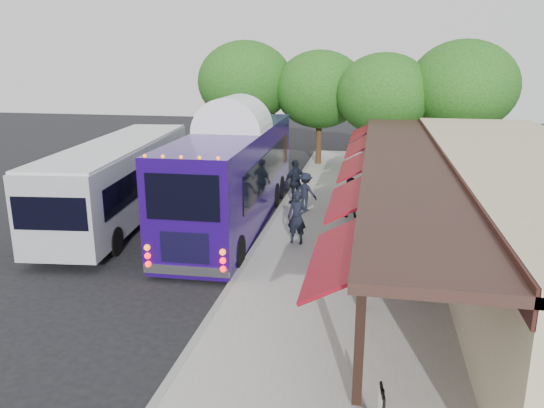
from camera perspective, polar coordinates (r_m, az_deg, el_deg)
The scene contains 14 objects.
ground at distance 14.66m, azimuth -5.56°, elevation -10.49°, with size 90.00×90.00×0.00m, color black.
sidewalk at distance 17.82m, azimuth 13.92°, elevation -5.79°, with size 10.00×40.00×0.15m, color #9E9B93.
curb at distance 18.18m, azimuth -1.89°, elevation -4.90°, with size 0.20×40.00×0.16m, color gray.
station_shelter at distance 17.83m, azimuth 25.19°, elevation -0.84°, with size 8.15×20.00×3.60m.
coach_bus at distance 20.89m, azimuth -4.08°, elevation 3.66°, with size 2.90×12.53×3.98m.
city_bus at distance 22.24m, azimuth -15.98°, elevation 2.80°, with size 3.84×12.00×3.17m.
ped_a at distance 18.28m, azimuth 2.71°, elevation -1.46°, with size 0.68×0.45×1.86m, color black.
ped_b at distance 21.62m, azimuth 8.26°, elevation 0.77°, with size 0.80×0.62×1.65m, color black.
ped_c at distance 23.28m, azimuth 2.55°, elevation 2.38°, with size 1.15×0.48×1.97m, color black.
ped_d at distance 22.31m, azimuth 3.62°, elevation 1.33°, with size 1.05×0.60×1.63m, color black.
tree_left at distance 32.17m, azimuth 5.17°, elevation 12.17°, with size 5.37×5.37×6.88m.
tree_mid at distance 30.22m, azimuth 11.93°, elevation 11.49°, with size 5.24×5.24×6.71m.
tree_right at distance 30.73m, azimuth 19.86°, elevation 11.81°, with size 5.76×5.76×7.38m.
tree_far at distance 33.24m, azimuth -2.87°, elevation 12.97°, with size 5.82×5.82×7.45m.
Camera 1 is at (3.83, -12.62, 6.39)m, focal length 35.00 mm.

